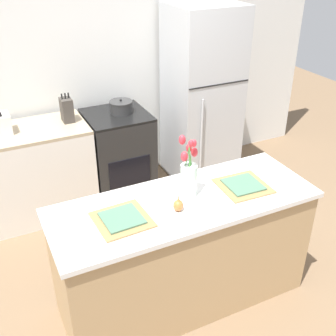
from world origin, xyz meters
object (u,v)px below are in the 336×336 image
object	(u,v)px
pear_figurine	(178,205)
flower_vase	(189,175)
refrigerator	(202,96)
knife_block	(67,110)
cooking_pot	(121,107)
plate_setting_left	(122,219)
stove_range	(119,155)
plate_setting_right	(243,185)

from	to	relation	value
pear_figurine	flower_vase	bearing A→B (deg)	42.93
refrigerator	pear_figurine	xyz separation A→B (m)	(-1.14, -1.68, 0.00)
knife_block	cooking_pot	bearing A→B (deg)	-1.49
knife_block	pear_figurine	bearing A→B (deg)	-80.95
plate_setting_left	cooking_pot	xyz separation A→B (m)	(0.60, 1.64, 0.06)
refrigerator	plate_setting_left	xyz separation A→B (m)	(-1.50, -1.62, -0.03)
flower_vase	cooking_pot	world-z (taller)	flower_vase
stove_range	plate_setting_right	bearing A→B (deg)	-77.95
pear_figurine	cooking_pot	world-z (taller)	cooking_pot
flower_vase	pear_figurine	world-z (taller)	flower_vase
plate_setting_left	cooking_pot	size ratio (longest dim) A/B	1.51
pear_figurine	cooking_pot	bearing A→B (deg)	81.73
stove_range	pear_figurine	size ratio (longest dim) A/B	8.18
refrigerator	plate_setting_right	xyz separation A→B (m)	(-0.60, -1.62, -0.03)
plate_setting_left	plate_setting_right	bearing A→B (deg)	0.00
flower_vase	plate_setting_left	xyz separation A→B (m)	(-0.50, -0.08, -0.15)
knife_block	plate_setting_right	bearing A→B (deg)	-63.95
pear_figurine	plate_setting_left	xyz separation A→B (m)	(-0.36, 0.06, -0.03)
pear_figurine	cooking_pot	distance (m)	1.71
stove_range	cooking_pot	distance (m)	0.51
cooking_pot	knife_block	bearing A→B (deg)	178.51
refrigerator	flower_vase	world-z (taller)	refrigerator
pear_figurine	plate_setting_left	size ratio (longest dim) A/B	0.32
plate_setting_right	flower_vase	bearing A→B (deg)	169.19
cooking_pot	pear_figurine	bearing A→B (deg)	-98.27
plate_setting_left	plate_setting_right	size ratio (longest dim) A/B	1.00
flower_vase	pear_figurine	distance (m)	0.22
plate_setting_right	cooking_pot	world-z (taller)	cooking_pot
pear_figurine	refrigerator	bearing A→B (deg)	55.89
flower_vase	plate_setting_right	xyz separation A→B (m)	(0.39, -0.08, -0.15)
stove_range	plate_setting_right	xyz separation A→B (m)	(0.35, -1.62, 0.45)
flower_vase	cooking_pot	distance (m)	1.57
refrigerator	plate_setting_right	bearing A→B (deg)	-110.37
plate_setting_left	cooking_pot	distance (m)	1.75
knife_block	flower_vase	bearing A→B (deg)	-75.29
flower_vase	refrigerator	bearing A→B (deg)	57.24
stove_range	knife_block	bearing A→B (deg)	176.35
refrigerator	pear_figurine	size ratio (longest dim) A/B	16.92
stove_range	pear_figurine	distance (m)	1.76
flower_vase	plate_setting_right	distance (m)	0.43
stove_range	knife_block	world-z (taller)	knife_block
flower_vase	pear_figurine	size ratio (longest dim) A/B	3.97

